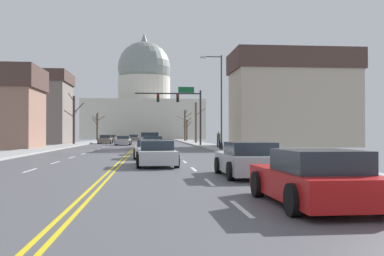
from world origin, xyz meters
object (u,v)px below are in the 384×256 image
(sedan_near_05, at_px, (248,160))
(sedan_oncoming_00, at_px, (123,141))
(sedan_oncoming_01, at_px, (105,140))
(sedan_near_01, at_px, (153,144))
(sedan_oncoming_03, at_px, (134,138))
(pickup_truck_near_00, at_px, (150,141))
(sedan_near_06, at_px, (314,179))
(sedan_near_02, at_px, (150,147))
(signal_gantry, at_px, (182,104))
(sedan_near_04, at_px, (156,154))
(sedan_near_03, at_px, (150,149))
(pedestrian_00, at_px, (219,139))
(bicycle_parked, at_px, (221,146))
(street_lamp_right, at_px, (219,94))
(sedan_oncoming_02, at_px, (111,139))

(sedan_near_05, height_order, sedan_oncoming_00, sedan_near_05)
(sedan_oncoming_01, bearing_deg, sedan_oncoming_00, -69.70)
(sedan_near_01, xyz_separation_m, sedan_oncoming_03, (-3.40, 47.82, -0.02))
(pickup_truck_near_00, distance_m, sedan_near_01, 7.36)
(sedan_near_06, height_order, sedan_oncoming_00, sedan_near_06)
(sedan_near_05, relative_size, sedan_oncoming_01, 0.95)
(sedan_near_02, distance_m, sedan_oncoming_00, 25.68)
(signal_gantry, bearing_deg, sedan_near_04, -96.32)
(sedan_near_02, height_order, sedan_near_04, sedan_near_04)
(pickup_truck_near_00, bearing_deg, sedan_near_03, -89.97)
(sedan_near_06, relative_size, sedan_oncoming_03, 0.94)
(pedestrian_00, bearing_deg, pickup_truck_near_00, 146.58)
(sedan_near_05, bearing_deg, sedan_oncoming_01, 101.03)
(sedan_near_01, height_order, sedan_near_04, sedan_near_01)
(sedan_near_03, relative_size, sedan_oncoming_03, 0.97)
(sedan_oncoming_00, xyz_separation_m, pedestrian_00, (10.28, -15.49, 0.45))
(sedan_near_05, bearing_deg, sedan_near_02, 101.03)
(signal_gantry, xyz_separation_m, sedan_near_03, (-3.83, -24.83, -4.52))
(sedan_near_02, height_order, sedan_oncoming_00, sedan_oncoming_00)
(pedestrian_00, bearing_deg, sedan_near_02, -124.37)
(sedan_near_05, distance_m, bicycle_parked, 22.65)
(street_lamp_right, xyz_separation_m, sedan_oncoming_00, (-9.86, 18.41, -4.63))
(sedan_near_02, relative_size, pedestrian_00, 2.80)
(signal_gantry, distance_m, sedan_oncoming_02, 29.00)
(pickup_truck_near_00, relative_size, sedan_oncoming_03, 1.14)
(sedan_near_04, xyz_separation_m, sedan_oncoming_01, (-6.95, 46.55, 0.04))
(signal_gantry, relative_size, sedan_near_05, 1.79)
(sedan_near_02, relative_size, sedan_oncoming_02, 0.95)
(signal_gantry, distance_m, sedan_near_01, 13.39)
(sedan_oncoming_01, xyz_separation_m, bicycle_parked, (12.75, -29.82, -0.12))
(sedan_near_06, bearing_deg, sedan_near_04, 104.88)
(sedan_near_01, xyz_separation_m, sedan_near_03, (-0.24, -12.72, -0.06))
(pickup_truck_near_00, bearing_deg, sedan_oncoming_01, 108.74)
(sedan_near_02, xyz_separation_m, sedan_near_06, (3.61, -24.94, 0.03))
(street_lamp_right, bearing_deg, pedestrian_00, 81.84)
(sedan_near_06, xyz_separation_m, pedestrian_00, (3.20, 34.90, 0.45))
(street_lamp_right, distance_m, pedestrian_00, 5.12)
(sedan_oncoming_01, height_order, pedestrian_00, pedestrian_00)
(sedan_oncoming_02, bearing_deg, sedan_near_04, -83.09)
(sedan_oncoming_03, bearing_deg, signal_gantry, -78.93)
(sedan_near_02, relative_size, sedan_near_06, 1.03)
(sedan_near_04, distance_m, pedestrian_00, 23.45)
(sedan_near_04, distance_m, sedan_oncoming_02, 58.82)
(sedan_near_03, height_order, bicycle_parked, sedan_near_03)
(sedan_oncoming_00, height_order, sedan_oncoming_03, sedan_oncoming_03)
(street_lamp_right, relative_size, sedan_near_05, 1.97)
(signal_gantry, height_order, sedan_oncoming_02, signal_gantry)
(sedan_oncoming_02, xyz_separation_m, bicycle_parked, (12.87, -41.66, -0.11))
(sedan_near_01, xyz_separation_m, sedan_near_02, (-0.25, -7.10, -0.07))
(sedan_oncoming_02, bearing_deg, sedan_near_02, -81.62)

